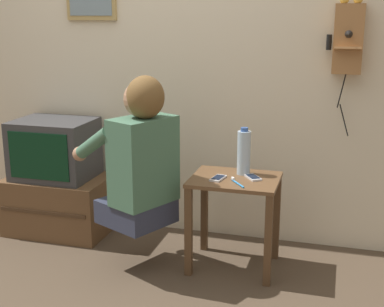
{
  "coord_description": "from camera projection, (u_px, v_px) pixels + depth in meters",
  "views": [
    {
      "loc": [
        1.12,
        -2.23,
        1.49
      ],
      "look_at": [
        0.3,
        0.64,
        0.7
      ],
      "focal_mm": 50.0,
      "sensor_mm": 36.0,
      "label": 1
    }
  ],
  "objects": [
    {
      "name": "side_table",
      "position": [
        235.0,
        199.0,
        3.14
      ],
      "size": [
        0.51,
        0.41,
        0.56
      ],
      "color": "brown",
      "rests_on": "ground_plane"
    },
    {
      "name": "wall_phone_antique",
      "position": [
        348.0,
        38.0,
        3.13
      ],
      "size": [
        0.21,
        0.18,
        0.82
      ],
      "color": "#9E6B3D"
    },
    {
      "name": "cell_phone_spare",
      "position": [
        253.0,
        177.0,
        3.1
      ],
      "size": [
        0.12,
        0.14,
        0.01
      ],
      "rotation": [
        0.0,
        0.0,
        0.6
      ],
      "color": "silver",
      "rests_on": "side_table"
    },
    {
      "name": "toothbrush",
      "position": [
        237.0,
        182.0,
        3.0
      ],
      "size": [
        0.1,
        0.13,
        0.02
      ],
      "rotation": [
        0.0,
        0.0,
        0.64
      ],
      "color": "#338CD8",
      "rests_on": "side_table"
    },
    {
      "name": "water_bottle",
      "position": [
        244.0,
        152.0,
        3.15
      ],
      "size": [
        0.08,
        0.08,
        0.28
      ],
      "color": "#ADC6DB",
      "rests_on": "side_table"
    },
    {
      "name": "person",
      "position": [
        140.0,
        156.0,
        3.04
      ],
      "size": [
        0.64,
        0.57,
        0.88
      ],
      "rotation": [
        0.0,
        0.0,
        1.12
      ],
      "color": "#2D3347",
      "rests_on": "ground_plane"
    },
    {
      "name": "television",
      "position": [
        55.0,
        149.0,
        3.63
      ],
      "size": [
        0.52,
        0.42,
        0.4
      ],
      "color": "#38383A",
      "rests_on": "tv_stand"
    },
    {
      "name": "tv_stand",
      "position": [
        60.0,
        204.0,
        3.73
      ],
      "size": [
        0.69,
        0.46,
        0.39
      ],
      "color": "brown",
      "rests_on": "ground_plane"
    },
    {
      "name": "cell_phone_held",
      "position": [
        218.0,
        178.0,
        3.08
      ],
      "size": [
        0.08,
        0.13,
        0.01
      ],
      "rotation": [
        0.0,
        0.0,
        -0.18
      ],
      "color": "silver",
      "rests_on": "side_table"
    },
    {
      "name": "wall_back",
      "position": [
        170.0,
        46.0,
        3.52
      ],
      "size": [
        6.8,
        0.05,
        2.55
      ],
      "color": "beige",
      "rests_on": "ground_plane"
    }
  ]
}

